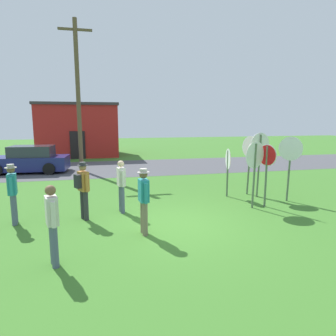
{
  "coord_description": "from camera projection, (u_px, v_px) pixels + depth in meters",
  "views": [
    {
      "loc": [
        -2.03,
        -7.84,
        2.98
      ],
      "look_at": [
        0.24,
        2.1,
        1.3
      ],
      "focal_mm": 31.79,
      "sensor_mm": 36.0,
      "label": 1
    }
  ],
  "objects": [
    {
      "name": "ground_plane",
      "position": [
        176.0,
        225.0,
        8.47
      ],
      "size": [
        80.0,
        80.0,
        0.0
      ],
      "primitive_type": "plane",
      "color": "#3D7528"
    },
    {
      "name": "street_asphalt",
      "position": [
        134.0,
        167.0,
        18.62
      ],
      "size": [
        60.0,
        6.4,
        0.01
      ],
      "primitive_type": "cube",
      "color": "#4C4C51",
      "rests_on": "ground"
    },
    {
      "name": "building_background",
      "position": [
        79.0,
        130.0,
        24.56
      ],
      "size": [
        6.3,
        5.15,
        4.24
      ],
      "color": "#B2231E",
      "rests_on": "ground"
    },
    {
      "name": "utility_pole",
      "position": [
        78.0,
        94.0,
        16.59
      ],
      "size": [
        1.8,
        0.24,
        8.37
      ],
      "color": "brown",
      "rests_on": "ground"
    },
    {
      "name": "parked_car_on_street",
      "position": [
        29.0,
        160.0,
        16.72
      ],
      "size": [
        4.43,
        2.27,
        1.51
      ],
      "color": "navy",
      "rests_on": "ground"
    },
    {
      "name": "stop_sign_far_back",
      "position": [
        267.0,
        165.0,
        10.03
      ],
      "size": [
        0.3,
        0.68,
        2.15
      ],
      "color": "#51664C",
      "rests_on": "ground"
    },
    {
      "name": "stop_sign_low_front",
      "position": [
        228.0,
        164.0,
        11.4
      ],
      "size": [
        0.16,
        0.78,
        1.87
      ],
      "color": "#51664C",
      "rests_on": "ground"
    },
    {
      "name": "stop_sign_rear_right",
      "position": [
        290.0,
        157.0,
        10.74
      ],
      "size": [
        0.54,
        0.74,
        2.37
      ],
      "color": "#51664C",
      "rests_on": "ground"
    },
    {
      "name": "stop_sign_center_cluster",
      "position": [
        259.0,
        153.0,
        11.24
      ],
      "size": [
        0.86,
        0.2,
        2.48
      ],
      "color": "#51664C",
      "rests_on": "ground"
    },
    {
      "name": "stop_sign_rear_left",
      "position": [
        255.0,
        162.0,
        9.84
      ],
      "size": [
        0.84,
        0.38,
        2.26
      ],
      "color": "#51664C",
      "rests_on": "ground"
    },
    {
      "name": "stop_sign_leaning_left",
      "position": [
        250.0,
        154.0,
        11.73
      ],
      "size": [
        0.27,
        0.83,
        2.33
      ],
      "color": "#51664C",
      "rests_on": "ground"
    },
    {
      "name": "person_with_sunhat",
      "position": [
        13.0,
        191.0,
        8.39
      ],
      "size": [
        0.31,
        0.56,
        1.74
      ],
      "color": "#4C5670",
      "rests_on": "ground"
    },
    {
      "name": "person_in_teal",
      "position": [
        144.0,
        198.0,
        7.65
      ],
      "size": [
        0.31,
        0.57,
        1.74
      ],
      "color": "#7A6B56",
      "rests_on": "ground"
    },
    {
      "name": "person_in_blue",
      "position": [
        52.0,
        221.0,
        5.98
      ],
      "size": [
        0.31,
        0.55,
        1.69
      ],
      "color": "#4C5670",
      "rests_on": "ground"
    },
    {
      "name": "person_near_signs",
      "position": [
        121.0,
        183.0,
        9.49
      ],
      "size": [
        0.27,
        0.56,
        1.69
      ],
      "color": "#4C5670",
      "rests_on": "ground"
    },
    {
      "name": "person_in_dark_shirt",
      "position": [
        83.0,
        187.0,
        8.78
      ],
      "size": [
        0.45,
        0.51,
        1.74
      ],
      "color": "#2D2D33",
      "rests_on": "ground"
    }
  ]
}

